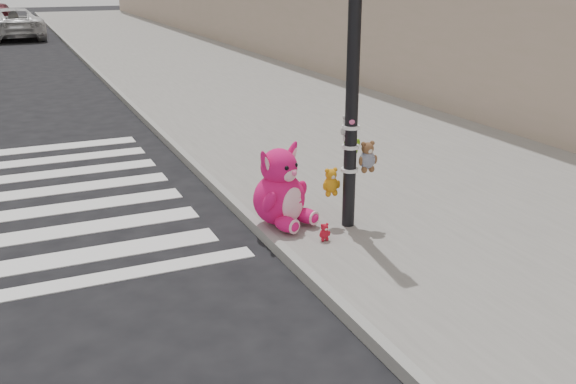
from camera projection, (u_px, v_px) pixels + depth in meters
name	position (u px, v px, depth m)	size (l,w,h in m)	color
ground	(192.00, 350.00, 5.83)	(120.00, 120.00, 0.00)	black
sidewalk_near	(275.00, 102.00, 16.35)	(7.00, 80.00, 0.14)	slate
curb_edge	(140.00, 114.00, 15.04)	(0.12, 80.00, 0.15)	gray
signal_pole	(353.00, 97.00, 7.79)	(0.68, 0.48, 4.00)	black
pink_bunny	(281.00, 192.00, 8.20)	(0.92, 0.98, 1.08)	#E21367
red_teddy	(324.00, 232.00, 7.81)	(0.15, 0.11, 0.23)	red
car_white_near	(13.00, 23.00, 31.68)	(2.48, 5.37, 1.49)	silver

